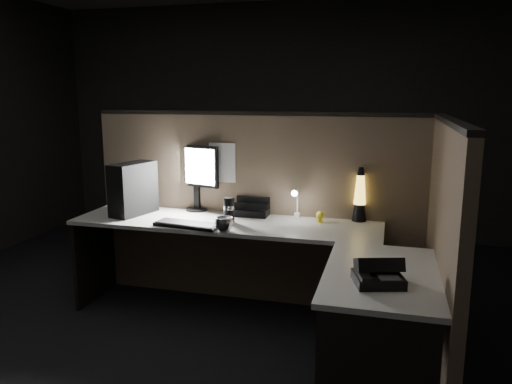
% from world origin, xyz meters
% --- Properties ---
extents(floor, '(6.00, 6.00, 0.00)m').
position_xyz_m(floor, '(0.00, 0.00, 0.00)').
color(floor, black).
rests_on(floor, ground).
extents(room_shell, '(6.00, 6.00, 6.00)m').
position_xyz_m(room_shell, '(0.00, 0.00, 1.62)').
color(room_shell, silver).
rests_on(room_shell, ground).
extents(partition_back, '(2.66, 0.06, 1.50)m').
position_xyz_m(partition_back, '(0.00, 0.93, 0.75)').
color(partition_back, brown).
rests_on(partition_back, ground).
extents(partition_right, '(0.06, 1.66, 1.50)m').
position_xyz_m(partition_right, '(1.33, 0.10, 0.75)').
color(partition_right, brown).
rests_on(partition_right, ground).
extents(desk, '(2.60, 1.60, 0.73)m').
position_xyz_m(desk, '(0.18, 0.25, 0.58)').
color(desk, beige).
rests_on(desk, ground).
extents(pc_tower, '(0.27, 0.42, 0.41)m').
position_xyz_m(pc_tower, '(-0.92, 0.63, 0.93)').
color(pc_tower, black).
rests_on(pc_tower, desk).
extents(monitor, '(0.41, 0.18, 0.53)m').
position_xyz_m(monitor, '(-0.49, 0.89, 1.05)').
color(monitor, black).
rests_on(monitor, desk).
extents(keyboard, '(0.50, 0.21, 0.02)m').
position_xyz_m(keyboard, '(-0.37, 0.39, 0.74)').
color(keyboard, black).
rests_on(keyboard, desk).
extents(mouse, '(0.09, 0.07, 0.03)m').
position_xyz_m(mouse, '(-0.17, 0.39, 0.75)').
color(mouse, black).
rests_on(mouse, desk).
extents(clip_lamp, '(0.05, 0.18, 0.23)m').
position_xyz_m(clip_lamp, '(0.34, 0.81, 0.87)').
color(clip_lamp, white).
rests_on(clip_lamp, desk).
extents(organizer, '(0.27, 0.24, 0.20)m').
position_xyz_m(organizer, '(-0.01, 0.87, 0.78)').
color(organizer, black).
rests_on(organizer, desk).
extents(lava_lamp, '(0.11, 0.11, 0.40)m').
position_xyz_m(lava_lamp, '(0.81, 0.88, 0.90)').
color(lava_lamp, black).
rests_on(lava_lamp, desk).
extents(travel_mug, '(0.08, 0.08, 0.19)m').
position_xyz_m(travel_mug, '(-0.11, 0.57, 0.82)').
color(travel_mug, black).
rests_on(travel_mug, desk).
extents(steel_mug, '(0.16, 0.16, 0.10)m').
position_xyz_m(steel_mug, '(-0.07, 0.34, 0.78)').
color(steel_mug, '#B0B0B7').
rests_on(steel_mug, desk).
extents(figurine, '(0.06, 0.06, 0.06)m').
position_xyz_m(figurine, '(0.54, 0.75, 0.78)').
color(figurine, yellow).
rests_on(figurine, desk).
extents(pinned_paper, '(0.22, 0.00, 0.31)m').
position_xyz_m(pinned_paper, '(-0.27, 0.90, 1.13)').
color(pinned_paper, white).
rests_on(pinned_paper, partition_back).
extents(desk_phone, '(0.28, 0.28, 0.14)m').
position_xyz_m(desk_phone, '(0.98, -0.36, 0.78)').
color(desk_phone, black).
rests_on(desk_phone, desk).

